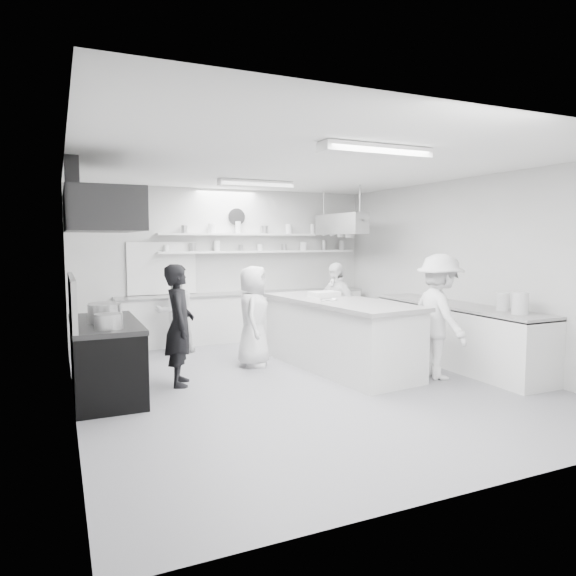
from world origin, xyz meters
name	(u,v)px	position (x,y,z in m)	size (l,w,h in m)	color
floor	(302,381)	(0.00, 0.00, -0.01)	(6.00, 7.00, 0.02)	#9B9AA1
ceiling	(302,166)	(0.00, 0.00, 3.01)	(6.00, 7.00, 0.02)	white
wall_back	(227,264)	(0.00, 3.50, 1.50)	(6.00, 0.04, 3.00)	silver
wall_front	(496,304)	(0.00, -3.50, 1.50)	(6.00, 0.04, 3.00)	silver
wall_left	(70,283)	(-3.00, 0.00, 1.50)	(0.04, 7.00, 3.00)	silver
wall_right	(467,270)	(3.00, 0.00, 1.50)	(0.04, 7.00, 3.00)	silver
stove	(106,361)	(-2.60, 0.40, 0.45)	(0.80, 1.80, 0.90)	black
exhaust_hood	(101,212)	(-2.60, 0.40, 2.35)	(0.85, 2.00, 0.50)	#292929
back_counter	(246,316)	(0.30, 3.20, 0.46)	(5.00, 0.60, 0.92)	white
shelf_lower	(261,252)	(0.70, 3.37, 1.75)	(4.20, 0.26, 0.04)	white
shelf_upper	(261,234)	(0.70, 3.37, 2.10)	(4.20, 0.26, 0.04)	white
pass_through_window	(162,268)	(-1.30, 3.48, 1.45)	(1.30, 0.04, 1.00)	black
wall_clock	(236,217)	(0.20, 3.46, 2.45)	(0.32, 0.32, 0.05)	white
right_counter	(457,336)	(2.65, -0.20, 0.47)	(0.74, 3.30, 0.94)	white
pot_rack	(341,224)	(2.00, 2.40, 2.30)	(0.30, 1.60, 0.40)	#A5A5A6
light_fixture_front	(376,150)	(0.00, -1.80, 2.94)	(1.30, 0.25, 0.10)	white
light_fixture_rear	(256,184)	(0.00, 1.80, 2.94)	(1.30, 0.25, 0.10)	white
prep_island	(339,336)	(0.83, 0.39, 0.51)	(1.04, 2.78, 1.02)	white
stove_pot	(105,315)	(-2.60, 0.31, 1.05)	(0.41, 0.41, 0.29)	#A5A5A6
cook_stove	(179,325)	(-1.63, 0.48, 0.83)	(0.61, 0.40, 1.67)	black
cook_back	(175,312)	(-1.26, 2.53, 0.73)	(0.71, 0.56, 1.47)	silver
cook_island_left	(253,316)	(-0.33, 1.08, 0.79)	(0.78, 0.51, 1.59)	silver
cook_island_right	(336,310)	(1.15, 1.06, 0.81)	(0.95, 0.39, 1.61)	silver
cook_right	(439,316)	(1.86, -0.69, 0.90)	(1.16, 0.67, 1.80)	silver
bowl_island_a	(329,301)	(0.68, 0.44, 1.06)	(0.25, 0.25, 0.06)	#A5A5A6
bowl_island_b	(328,303)	(0.56, 0.26, 1.06)	(0.21, 0.21, 0.07)	white
bowl_right	(426,300)	(2.57, 0.46, 0.97)	(0.24, 0.24, 0.06)	white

